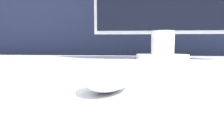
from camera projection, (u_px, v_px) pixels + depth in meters
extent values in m
cube|color=black|center=(125.00, 84.00, 1.23)|extent=(5.00, 0.03, 1.17)
ellipsoid|color=white|center=(109.00, 75.00, 0.28)|extent=(0.08, 0.12, 0.04)
cube|color=silver|center=(65.00, 68.00, 0.47)|extent=(0.46, 0.17, 0.02)
cube|color=white|center=(65.00, 63.00, 0.46)|extent=(0.43, 0.15, 0.01)
cylinder|color=white|center=(162.00, 57.00, 0.80)|extent=(0.19, 0.19, 0.02)
cylinder|color=white|center=(163.00, 43.00, 0.80)|extent=(0.08, 0.08, 0.09)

